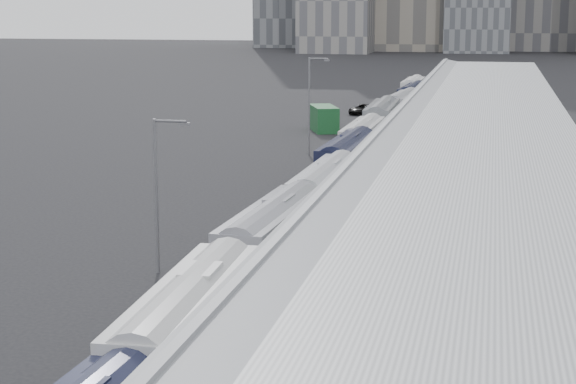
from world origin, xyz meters
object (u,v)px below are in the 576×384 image
(bus_2, at_px, (189,335))
(bus_3, at_px, (273,242))
(bus_9, at_px, (413,99))
(bus_6, at_px, (363,143))
(bus_10, at_px, (413,92))
(suv, at_px, (362,109))
(bus_4, at_px, (325,196))
(bus_7, at_px, (382,122))
(bus_5, at_px, (348,163))
(street_lamp_far, at_px, (311,100))
(shipping_container, at_px, (324,119))
(street_lamp_near, at_px, (160,185))
(bus_8, at_px, (403,109))

(bus_2, distance_m, bus_3, 15.46)
(bus_9, bearing_deg, bus_6, -87.90)
(bus_3, xyz_separation_m, bus_10, (-0.44, 97.75, -0.09))
(bus_2, relative_size, suv, 2.76)
(suv, bearing_deg, bus_3, -69.32)
(bus_2, relative_size, bus_10, 1.08)
(bus_4, bearing_deg, bus_7, 92.99)
(bus_4, height_order, bus_5, bus_5)
(bus_4, height_order, street_lamp_far, street_lamp_far)
(bus_4, height_order, bus_9, bus_4)
(bus_3, bearing_deg, bus_6, 93.44)
(bus_6, bearing_deg, bus_10, 91.18)
(bus_6, relative_size, shipping_container, 2.08)
(bus_4, height_order, bus_6, bus_4)
(bus_2, bearing_deg, bus_7, 88.48)
(bus_6, distance_m, street_lamp_far, 6.82)
(street_lamp_near, bearing_deg, bus_10, 86.85)
(shipping_container, bearing_deg, bus_7, -50.57)
(bus_3, distance_m, bus_9, 85.19)
(street_lamp_near, xyz_separation_m, suv, (0.12, 80.53, -4.24))
(bus_2, distance_m, bus_5, 42.92)
(bus_4, height_order, bus_8, bus_4)
(bus_5, relative_size, bus_7, 0.98)
(bus_5, distance_m, bus_7, 28.63)
(bus_9, xyz_separation_m, street_lamp_far, (-6.35, -43.27, 3.88))
(bus_7, relative_size, street_lamp_far, 1.46)
(bus_10, xyz_separation_m, street_lamp_near, (-5.46, -99.31, 3.37))
(suv, bearing_deg, bus_10, 90.60)
(bus_2, distance_m, bus_6, 55.69)
(bus_8, distance_m, street_lamp_near, 73.55)
(bus_7, height_order, bus_8, bus_7)
(street_lamp_near, bearing_deg, street_lamp_far, 89.85)
(street_lamp_near, bearing_deg, shipping_container, 91.68)
(bus_2, xyz_separation_m, shipping_container, (-7.89, 75.82, -0.21))
(bus_4, relative_size, street_lamp_far, 1.38)
(street_lamp_far, bearing_deg, bus_4, -77.33)
(bus_3, bearing_deg, street_lamp_near, -162.43)
(shipping_container, xyz_separation_m, suv, (1.94, 18.61, -0.78))
(bus_2, distance_m, shipping_container, 76.23)
(bus_4, xyz_separation_m, street_lamp_far, (-6.31, 28.05, 3.85))
(bus_5, distance_m, street_lamp_far, 16.04)
(bus_10, bearing_deg, shipping_container, -99.93)
(bus_7, xyz_separation_m, street_lamp_near, (-5.49, -57.64, 3.22))
(bus_7, distance_m, bus_8, 15.58)
(bus_6, xyz_separation_m, bus_7, (0.03, 15.86, 0.14))
(bus_5, xyz_separation_m, bus_9, (0.54, 57.73, -0.09))
(bus_2, height_order, bus_8, bus_2)
(bus_8, bearing_deg, bus_3, -85.59)
(bus_6, height_order, bus_7, bus_7)
(bus_9, bearing_deg, street_lamp_near, -90.88)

